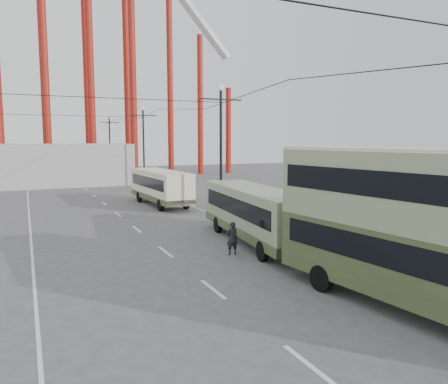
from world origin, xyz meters
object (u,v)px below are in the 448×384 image
single_decker_green (255,212)px  single_decker_cream (160,186)px  double_decker_bus (410,221)px  pedestrian (232,238)px

single_decker_green → single_decker_cream: 15.23m
double_decker_bus → single_decker_green: 10.36m
single_decker_cream → pedestrian: bearing=-97.7°
single_decker_green → single_decker_cream: single_decker_green is taller
single_decker_cream → pedestrian: single_decker_cream is taller
pedestrian → single_decker_cream: bearing=-91.5°
double_decker_bus → single_decker_cream: 25.54m
pedestrian → single_decker_green: bearing=-138.2°
double_decker_bus → single_decker_cream: bearing=84.7°
double_decker_bus → single_decker_green: size_ratio=0.94×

